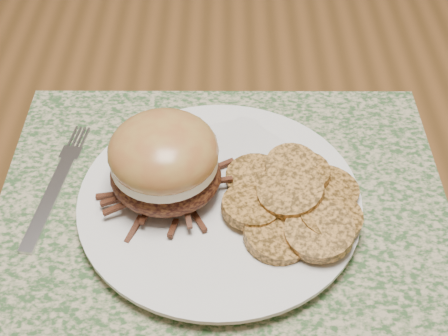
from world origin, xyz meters
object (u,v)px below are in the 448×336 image
at_px(dinner_plate, 220,202).
at_px(fork, 57,183).
at_px(pork_sandwich, 164,161).
at_px(dining_table, 334,163).

height_order(dinner_plate, fork, dinner_plate).
xyz_separation_m(pork_sandwich, fork, (-0.12, 0.02, -0.05)).
xyz_separation_m(dining_table, dinner_plate, (-0.14, -0.14, 0.09)).
bearing_deg(pork_sandwich, dinner_plate, 4.03).
relative_size(dining_table, fork, 8.53).
bearing_deg(dining_table, fork, -159.51).
height_order(dinner_plate, pork_sandwich, pork_sandwich).
bearing_deg(dining_table, dinner_plate, -134.33).
xyz_separation_m(dining_table, pork_sandwich, (-0.19, -0.14, 0.14)).
bearing_deg(dinner_plate, pork_sandwich, 170.64).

